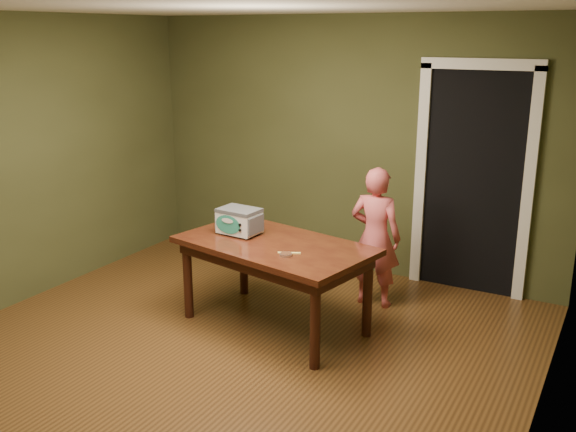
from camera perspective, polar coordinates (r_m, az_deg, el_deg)
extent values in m
plane|color=brown|center=(4.99, -7.14, -13.17)|extent=(5.00, 5.00, 0.00)
cube|color=#454A27|center=(6.63, 5.27, 6.22)|extent=(4.50, 0.02, 2.60)
cube|color=#454A27|center=(3.68, 21.80, -2.93)|extent=(0.02, 5.00, 2.60)
cube|color=white|center=(4.36, -8.38, 18.19)|extent=(4.50, 5.00, 0.02)
cube|color=black|center=(6.57, 16.74, 3.28)|extent=(0.90, 0.60, 2.10)
cube|color=black|center=(6.27, 16.10, 2.74)|extent=(0.90, 0.02, 2.10)
cube|color=white|center=(6.38, 11.70, 3.27)|extent=(0.10, 0.06, 2.20)
cube|color=white|center=(6.17, 20.58, 2.13)|extent=(0.10, 0.06, 2.20)
cube|color=white|center=(6.11, 16.88, 12.81)|extent=(1.10, 0.06, 0.10)
cube|color=#33120B|center=(5.30, -1.21, -2.64)|extent=(1.74, 1.19, 0.05)
cube|color=black|center=(5.33, -1.20, -3.40)|extent=(1.60, 1.05, 0.10)
cylinder|color=black|center=(5.67, -8.89, -5.61)|extent=(0.08, 0.08, 0.70)
cylinder|color=black|center=(6.12, -3.97, -3.80)|extent=(0.08, 0.08, 0.70)
cylinder|color=black|center=(4.78, 2.42, -9.67)|extent=(0.08, 0.08, 0.70)
cylinder|color=black|center=(5.31, 7.09, -7.09)|extent=(0.08, 0.08, 0.70)
cylinder|color=#4C4F54|center=(5.55, -6.04, -1.52)|extent=(0.02, 0.02, 0.01)
cylinder|color=#4C4F54|center=(5.69, -4.89, -1.05)|extent=(0.02, 0.02, 0.01)
cylinder|color=#4C4F54|center=(5.39, -3.72, -2.01)|extent=(0.02, 0.02, 0.01)
cylinder|color=#4C4F54|center=(5.53, -2.60, -1.52)|extent=(0.02, 0.02, 0.01)
cube|color=white|center=(5.51, -4.35, -0.50)|extent=(0.35, 0.26, 0.19)
cube|color=#4C4F54|center=(5.48, -4.37, 0.51)|extent=(0.36, 0.27, 0.03)
cube|color=#4C4F54|center=(5.61, -5.78, -0.23)|extent=(0.03, 0.22, 0.15)
cube|color=#4C4F54|center=(5.41, -2.86, -0.79)|extent=(0.03, 0.22, 0.15)
ellipsoid|color=#298D74|center=(5.43, -5.38, -0.77)|extent=(0.26, 0.03, 0.16)
cylinder|color=black|center=(5.35, -4.30, -0.78)|extent=(0.02, 0.01, 0.02)
cylinder|color=black|center=(5.36, -4.29, -1.27)|extent=(0.02, 0.01, 0.02)
cylinder|color=silver|center=(4.99, -0.19, -3.45)|extent=(0.10, 0.10, 0.02)
cylinder|color=#54291C|center=(4.98, -0.19, -3.37)|extent=(0.09, 0.09, 0.01)
cube|color=#F8E16C|center=(5.04, 0.10, -3.30)|extent=(0.17, 0.10, 0.01)
imported|color=#DC5A5E|center=(5.83, 7.77, -1.87)|extent=(0.48, 0.32, 1.29)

